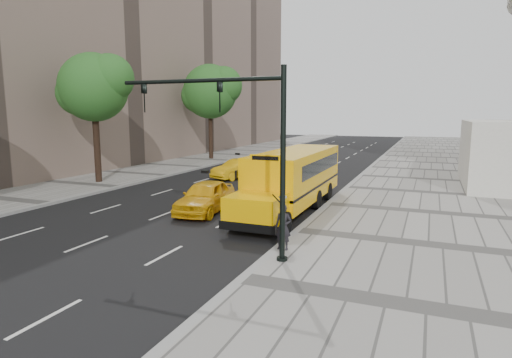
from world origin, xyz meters
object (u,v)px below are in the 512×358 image
at_px(taxi_far, 238,169).
at_px(traffic_signal, 242,139).
at_px(tree_b, 95,87).
at_px(pedestrian, 283,227).
at_px(school_bus, 294,175).
at_px(tree_c, 211,91).
at_px(taxi_near, 205,197).

relative_size(taxi_far, traffic_signal, 0.68).
bearing_deg(tree_b, pedestrian, -29.17).
relative_size(school_bus, pedestrian, 7.15).
relative_size(tree_c, school_bus, 0.85).
relative_size(tree_b, school_bus, 0.77).
bearing_deg(tree_c, school_bus, -51.72).
height_order(school_bus, traffic_signal, traffic_signal).
relative_size(school_bus, taxi_near, 2.48).
bearing_deg(taxi_near, school_bus, 26.12).
distance_m(tree_b, tree_c, 16.56).
xyz_separation_m(tree_b, taxi_near, (11.05, -4.77, -5.87)).
bearing_deg(school_bus, taxi_near, -147.63).
bearing_deg(taxi_near, tree_c, 111.09).
height_order(tree_c, pedestrian, tree_c).
bearing_deg(pedestrian, tree_c, 121.25).
xyz_separation_m(taxi_far, pedestrian, (8.79, -15.25, 0.24)).
relative_size(tree_b, pedestrian, 5.53).
relative_size(tree_c, taxi_near, 2.12).
xyz_separation_m(tree_b, traffic_signal, (15.60, -10.39, -2.57)).
relative_size(pedestrian, traffic_signal, 0.25).
height_order(tree_b, school_bus, tree_b).
distance_m(school_bus, traffic_signal, 8.43).
height_order(taxi_near, traffic_signal, traffic_signal).
relative_size(tree_c, taxi_far, 2.25).
bearing_deg(tree_c, tree_b, -90.06).
xyz_separation_m(tree_c, taxi_far, (7.87, -10.62, -6.40)).
height_order(tree_c, taxi_far, tree_c).
bearing_deg(school_bus, tree_c, 128.28).
height_order(taxi_near, taxi_far, taxi_near).
bearing_deg(taxi_far, tree_c, 147.15).
bearing_deg(tree_b, traffic_signal, -33.66).
bearing_deg(taxi_far, tree_b, -122.45).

